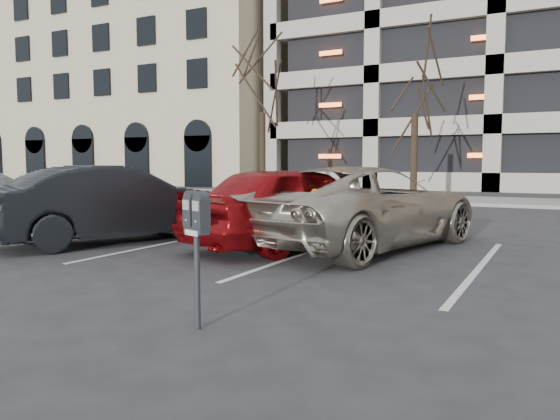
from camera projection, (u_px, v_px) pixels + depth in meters
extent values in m
plane|color=#28282B|center=(329.00, 290.00, 6.56)|extent=(140.00, 140.00, 0.00)
cube|color=gray|center=(492.00, 201.00, 20.66)|extent=(80.00, 4.00, 0.12)
cube|color=silver|center=(72.00, 233.00, 11.83)|extent=(0.10, 5.20, 0.00)
cube|color=silver|center=(174.00, 242.00, 10.53)|extent=(0.10, 5.20, 0.00)
cube|color=silver|center=(305.00, 253.00, 9.24)|extent=(0.10, 5.20, 0.00)
cube|color=silver|center=(479.00, 268.00, 7.94)|extent=(0.10, 5.20, 0.00)
cube|color=tan|center=(157.00, 90.00, 45.34)|extent=(26.00, 16.00, 15.00)
cylinder|color=black|center=(263.00, 154.00, 25.14)|extent=(0.28, 0.28, 3.82)
cylinder|color=black|center=(414.00, 157.00, 21.90)|extent=(0.28, 0.28, 3.48)
cylinder|color=black|center=(197.00, 281.00, 5.01)|extent=(0.06, 0.06, 0.90)
cube|color=black|center=(197.00, 230.00, 4.97)|extent=(0.32, 0.21, 0.06)
cube|color=silver|center=(191.00, 233.00, 4.94)|extent=(0.21, 0.09, 0.05)
cube|color=gray|center=(185.00, 205.00, 4.97)|extent=(0.10, 0.05, 0.09)
cube|color=gray|center=(195.00, 206.00, 4.84)|extent=(0.10, 0.05, 0.09)
imported|color=#B3AA98|center=(363.00, 207.00, 9.88)|extent=(3.65, 5.71, 1.47)
cube|color=#E35C04|center=(326.00, 166.00, 9.17)|extent=(0.10, 0.20, 0.01)
imported|color=maroon|center=(296.00, 206.00, 9.91)|extent=(3.18, 4.76, 1.51)
imported|color=black|center=(113.00, 204.00, 10.48)|extent=(3.21, 4.74, 1.48)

